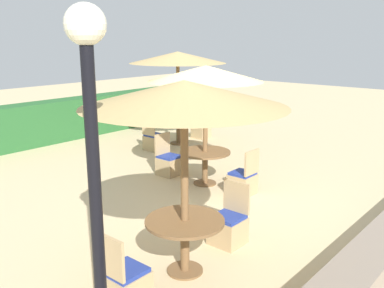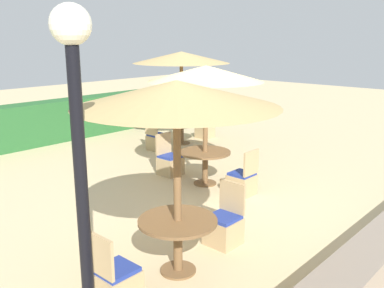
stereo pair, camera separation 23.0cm
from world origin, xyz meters
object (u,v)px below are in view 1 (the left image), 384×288
(patio_chair_center_south, at_px, (243,181))
(parasol_back_right, at_px, (178,58))
(patio_chair_front_left_west, at_px, (125,284))
(round_table_center, at_px, (205,158))
(parasol_front_left, at_px, (184,95))
(parasol_center, at_px, (206,74))
(round_table_back_right, at_px, (178,125))
(round_table_front_left, at_px, (185,231))
(patio_chair_back_right_west, at_px, (154,141))
(patio_chair_center_north, at_px, (169,163))
(patio_chair_front_left_east, at_px, (229,227))
(lamp_post, at_px, (91,117))
(patio_chair_back_right_east, at_px, (201,129))

(patio_chair_center_south, height_order, parasol_back_right, parasol_back_right)
(patio_chair_front_left_west, relative_size, round_table_center, 0.88)
(parasol_front_left, relative_size, parasol_center, 1.02)
(round_table_back_right, bearing_deg, parasol_front_left, -136.96)
(round_table_front_left, relative_size, patio_chair_back_right_west, 1.12)
(patio_chair_front_left_west, height_order, patio_chair_center_north, same)
(round_table_front_left, distance_m, parasol_back_right, 7.27)
(parasol_center, bearing_deg, parasol_front_left, -145.43)
(patio_chair_front_left_east, height_order, patio_chair_center_north, same)
(lamp_post, bearing_deg, round_table_front_left, 11.14)
(patio_chair_back_right_west, bearing_deg, patio_chair_front_left_east, -33.14)
(round_table_back_right, height_order, patio_chair_back_right_west, patio_chair_back_right_west)
(patio_chair_front_left_west, xyz_separation_m, patio_chair_center_south, (3.90, 0.99, 0.00))
(patio_chair_front_left_east, bearing_deg, round_table_front_left, 92.14)
(patio_chair_front_left_east, relative_size, patio_chair_back_right_west, 1.00)
(round_table_back_right, bearing_deg, patio_chair_center_north, -141.94)
(parasol_front_left, xyz_separation_m, round_table_front_left, (0.00, 0.00, -1.78))
(parasol_front_left, relative_size, patio_chair_center_north, 2.73)
(round_table_center, xyz_separation_m, patio_chair_center_north, (-0.04, 1.01, -0.30))
(parasol_front_left, relative_size, patio_chair_center_south, 2.73)
(parasol_center, bearing_deg, patio_chair_center_north, 92.42)
(round_table_center, bearing_deg, patio_chair_front_left_west, -153.49)
(parasol_center, bearing_deg, parasol_back_right, 51.37)
(patio_chair_center_north, bearing_deg, parasol_back_right, -141.94)
(patio_chair_center_north, xyz_separation_m, parasol_back_right, (2.28, 1.78, 2.20))
(round_table_front_left, distance_m, patio_chair_center_north, 4.16)
(round_table_front_left, xyz_separation_m, patio_chair_back_right_west, (4.15, 4.81, -0.32))
(patio_chair_front_left_east, distance_m, patio_chair_center_south, 2.13)
(parasol_center, distance_m, parasol_back_right, 3.58)
(lamp_post, height_order, parasol_front_left, lamp_post)
(patio_chair_center_south, relative_size, parasol_back_right, 0.34)
(patio_chair_front_left_west, xyz_separation_m, parasol_center, (3.89, 1.94, 2.05))
(patio_chair_front_left_west, relative_size, parasol_back_right, 0.34)
(parasol_back_right, relative_size, patio_chair_back_right_west, 2.92)
(parasol_center, xyz_separation_m, patio_chair_center_north, (-0.04, 1.01, -2.05))
(parasol_back_right, bearing_deg, patio_chair_front_left_west, -142.29)
(patio_chair_back_right_east, bearing_deg, round_table_back_right, 89.19)
(lamp_post, distance_m, round_table_front_left, 2.41)
(patio_chair_front_left_east, bearing_deg, round_table_center, -43.56)
(round_table_front_left, bearing_deg, patio_chair_front_left_east, 2.14)
(round_table_front_left, relative_size, patio_chair_front_left_west, 1.12)
(parasol_front_left, relative_size, parasol_back_right, 0.93)
(patio_chair_center_north, height_order, patio_chair_back_right_west, same)
(parasol_front_left, height_order, parasol_center, parasol_front_left)
(parasol_back_right, bearing_deg, parasol_front_left, -136.96)
(patio_chair_center_south, bearing_deg, patio_chair_front_left_east, -151.86)
(patio_chair_front_left_west, bearing_deg, patio_chair_front_left_east, 89.50)
(round_table_front_left, relative_size, patio_chair_back_right_east, 1.12)
(round_table_center, relative_size, patio_chair_back_right_east, 1.14)
(parasol_front_left, relative_size, patio_chair_front_left_east, 2.73)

